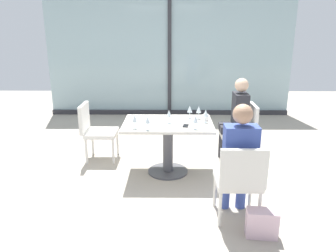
{
  "coord_description": "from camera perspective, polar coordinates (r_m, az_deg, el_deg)",
  "views": [
    {
      "loc": [
        0.05,
        -4.27,
        1.99
      ],
      "look_at": [
        0.0,
        0.1,
        0.65
      ],
      "focal_mm": 35.14,
      "sensor_mm": 36.0,
      "label": 1
    }
  ],
  "objects": [
    {
      "name": "ground_plane",
      "position": [
        4.71,
        -0.01,
        -7.95
      ],
      "size": [
        12.0,
        12.0,
        0.0
      ],
      "primitive_type": "plane",
      "color": "#A89E8E"
    },
    {
      "name": "window_wall_backdrop",
      "position": [
        7.5,
        0.27,
        11.09
      ],
      "size": [
        5.46,
        0.1,
        2.7
      ],
      "color": "#9BB7BC",
      "rests_on": "ground_plane"
    },
    {
      "name": "dining_table_main",
      "position": [
        4.51,
        -0.01,
        -1.8
      ],
      "size": [
        1.21,
        0.83,
        0.73
      ],
      "color": "silver",
      "rests_on": "ground_plane"
    },
    {
      "name": "chair_front_right",
      "position": [
        3.47,
        12.3,
        -8.83
      ],
      "size": [
        0.46,
        0.5,
        0.87
      ],
      "color": "silver",
      "rests_on": "ground_plane"
    },
    {
      "name": "chair_far_right",
      "position": [
        5.08,
        12.73,
        -0.46
      ],
      "size": [
        0.5,
        0.46,
        0.87
      ],
      "color": "silver",
      "rests_on": "ground_plane"
    },
    {
      "name": "chair_far_left",
      "position": [
        5.1,
        -12.57,
        -0.37
      ],
      "size": [
        0.5,
        0.46,
        0.87
      ],
      "color": "silver",
      "rests_on": "ground_plane"
    },
    {
      "name": "person_front_right",
      "position": [
        3.49,
        12.16,
        -5.04
      ],
      "size": [
        0.34,
        0.39,
        1.26
      ],
      "color": "#384C9E",
      "rests_on": "ground_plane"
    },
    {
      "name": "person_far_right",
      "position": [
        5.01,
        11.65,
        1.77
      ],
      "size": [
        0.39,
        0.34,
        1.26
      ],
      "color": "#28282D",
      "rests_on": "ground_plane"
    },
    {
      "name": "wine_glass_0",
      "position": [
        4.14,
        4.76,
        1.18
      ],
      "size": [
        0.07,
        0.07,
        0.18
      ],
      "color": "silver",
      "rests_on": "dining_table_main"
    },
    {
      "name": "wine_glass_1",
      "position": [
        4.37,
        0.17,
        2.12
      ],
      "size": [
        0.07,
        0.07,
        0.18
      ],
      "color": "silver",
      "rests_on": "dining_table_main"
    },
    {
      "name": "wine_glass_2",
      "position": [
        4.61,
        5.35,
        2.83
      ],
      "size": [
        0.07,
        0.07,
        0.18
      ],
      "color": "silver",
      "rests_on": "dining_table_main"
    },
    {
      "name": "wine_glass_3",
      "position": [
        4.1,
        -3.57,
        1.06
      ],
      "size": [
        0.07,
        0.07,
        0.18
      ],
      "color": "silver",
      "rests_on": "dining_table_main"
    },
    {
      "name": "wine_glass_4",
      "position": [
        4.16,
        -5.79,
        1.25
      ],
      "size": [
        0.07,
        0.07,
        0.18
      ],
      "color": "silver",
      "rests_on": "dining_table_main"
    },
    {
      "name": "wine_glass_5",
      "position": [
        4.62,
        3.79,
        2.9
      ],
      "size": [
        0.07,
        0.07,
        0.18
      ],
      "color": "silver",
      "rests_on": "dining_table_main"
    },
    {
      "name": "wine_glass_6",
      "position": [
        4.43,
        6.56,
        2.2
      ],
      "size": [
        0.07,
        0.07,
        0.18
      ],
      "color": "silver",
      "rests_on": "dining_table_main"
    },
    {
      "name": "coffee_cup",
      "position": [
        4.56,
        6.54,
        1.49
      ],
      "size": [
        0.08,
        0.08,
        0.09
      ],
      "primitive_type": "cylinder",
      "color": "white",
      "rests_on": "dining_table_main"
    },
    {
      "name": "cell_phone_on_table",
      "position": [
        4.3,
        3.08,
        0.04
      ],
      "size": [
        0.09,
        0.15,
        0.01
      ],
      "primitive_type": "cube",
      "rotation": [
        0.0,
        0.0,
        -0.15
      ],
      "color": "black",
      "rests_on": "dining_table_main"
    },
    {
      "name": "handbag_0",
      "position": [
        3.47,
        15.96,
        -15.92
      ],
      "size": [
        0.31,
        0.19,
        0.28
      ],
      "primitive_type": "cube",
      "rotation": [
        0.0,
        0.0,
        -0.1
      ],
      "color": "beige",
      "rests_on": "ground_plane"
    }
  ]
}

